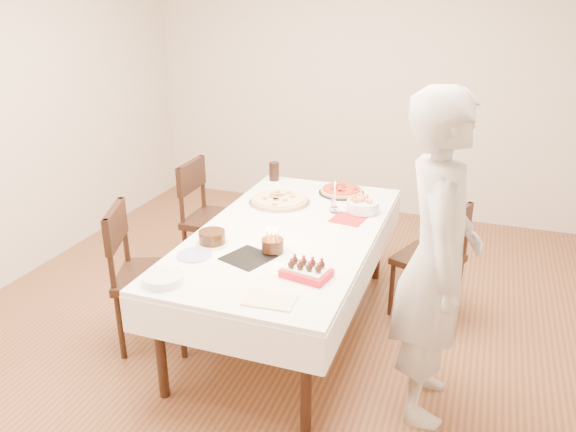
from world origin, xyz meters
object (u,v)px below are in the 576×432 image
(chair_right_savory, at_px, (428,260))
(chair_left_dessert, at_px, (154,276))
(person, at_px, (437,261))
(cola_glass, at_px, (274,171))
(taper_candle, at_px, (335,197))
(strawberry_box, at_px, (306,271))
(pizza_pepperoni, at_px, (341,191))
(birthday_cake, at_px, (273,240))
(chair_left_savory, at_px, (217,220))
(pasta_bowl, at_px, (363,206))
(layer_cake, at_px, (212,238))
(dining_table, at_px, (288,280))
(pizza_white, at_px, (279,200))

(chair_right_savory, xyz_separation_m, chair_left_dessert, (-1.66, -0.97, 0.05))
(person, distance_m, cola_glass, 2.07)
(taper_candle, xyz_separation_m, strawberry_box, (0.11, -0.99, -0.09))
(pizza_pepperoni, distance_m, cola_glass, 0.63)
(birthday_cake, relative_size, strawberry_box, 0.54)
(chair_left_savory, relative_size, pasta_bowl, 4.19)
(chair_right_savory, bearing_deg, pizza_pepperoni, 177.24)
(person, xyz_separation_m, strawberry_box, (-0.69, -0.10, -0.13))
(pizza_pepperoni, bearing_deg, taper_candle, -82.25)
(cola_glass, relative_size, strawberry_box, 0.59)
(birthday_cake, bearing_deg, layer_cake, -177.53)
(chair_right_savory, relative_size, pasta_bowl, 3.80)
(dining_table, xyz_separation_m, person, (1.00, -0.48, 0.54))
(dining_table, bearing_deg, cola_glass, 116.04)
(dining_table, xyz_separation_m, layer_cake, (-0.38, -0.36, 0.42))
(layer_cake, bearing_deg, chair_left_savory, 115.78)
(chair_right_savory, bearing_deg, pasta_bowl, -157.59)
(taper_candle, bearing_deg, pizza_white, 174.18)
(pasta_bowl, bearing_deg, pizza_pepperoni, 126.22)
(layer_cake, bearing_deg, birthday_cake, 2.47)
(birthday_cake, bearing_deg, chair_left_dessert, -172.30)
(pasta_bowl, distance_m, strawberry_box, 1.08)
(chair_left_dessert, distance_m, person, 1.83)
(dining_table, xyz_separation_m, cola_glass, (-0.47, 0.97, 0.45))
(strawberry_box, bearing_deg, dining_table, 118.82)
(taper_candle, bearing_deg, chair_left_dessert, -138.25)
(dining_table, height_order, person, person)
(chair_left_savory, bearing_deg, chair_left_dessert, 92.06)
(chair_right_savory, height_order, chair_left_savory, chair_left_savory)
(taper_candle, bearing_deg, pasta_bowl, 22.73)
(chair_left_dessert, relative_size, person, 0.54)
(pizza_pepperoni, xyz_separation_m, taper_candle, (0.06, -0.42, 0.10))
(dining_table, bearing_deg, taper_candle, 64.29)
(taper_candle, distance_m, layer_cake, 0.98)
(pasta_bowl, relative_size, birthday_cake, 1.65)
(dining_table, relative_size, pasta_bowl, 9.17)
(cola_glass, height_order, strawberry_box, cola_glass)
(chair_left_savory, distance_m, person, 2.15)
(pizza_pepperoni, bearing_deg, birthday_cake, -95.86)
(person, height_order, birthday_cake, person)
(dining_table, relative_size, birthday_cake, 15.15)
(pizza_pepperoni, bearing_deg, dining_table, -99.90)
(chair_left_dessert, height_order, birthday_cake, chair_left_dessert)
(pizza_white, bearing_deg, pizza_pepperoni, 44.20)
(chair_left_dessert, bearing_deg, birthday_cake, 166.12)
(chair_left_dessert, relative_size, layer_cake, 4.63)
(pasta_bowl, bearing_deg, cola_glass, 151.66)
(dining_table, bearing_deg, birthday_cake, -85.88)
(dining_table, bearing_deg, pizza_white, 116.86)
(pizza_pepperoni, height_order, taper_candle, taper_candle)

